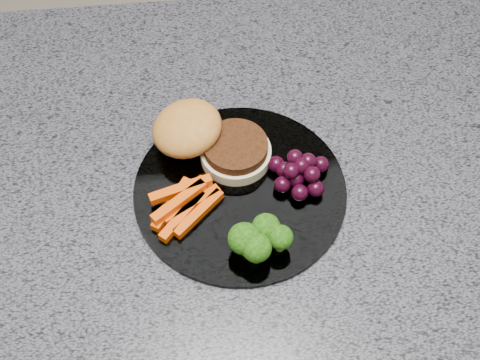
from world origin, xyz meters
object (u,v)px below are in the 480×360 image
at_px(island_cabinet, 265,303).
at_px(plate, 240,191).
at_px(grape_bunch, 300,172).
at_px(burger, 204,138).

xyz_separation_m(island_cabinet, plate, (-0.05, -0.06, 0.47)).
height_order(island_cabinet, grape_bunch, grape_bunch).
distance_m(plate, burger, 0.08).
bearing_deg(burger, plate, -47.63).
height_order(plate, grape_bunch, grape_bunch).
height_order(island_cabinet, plate, plate).
bearing_deg(grape_bunch, plate, -174.43).
xyz_separation_m(island_cabinet, burger, (-0.09, 0.01, 0.50)).
bearing_deg(plate, burger, 120.02).
xyz_separation_m(plate, burger, (-0.04, 0.07, 0.02)).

